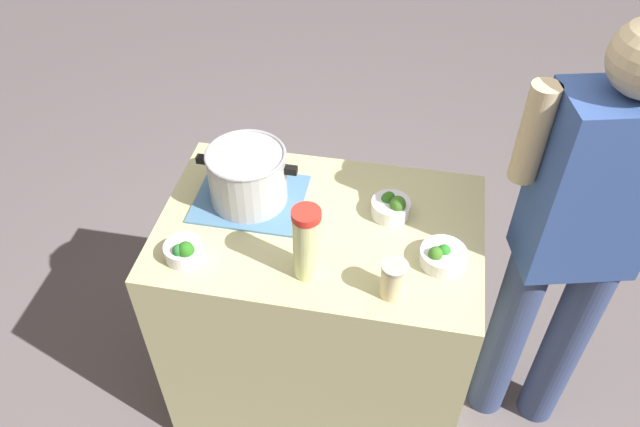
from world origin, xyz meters
The scene contains 10 objects.
ground_plane centered at (0.00, 0.00, 0.00)m, with size 8.00×8.00×0.00m, color slate.
counter_slab centered at (0.00, 0.00, 0.47)m, with size 1.02×0.67×0.94m, color #C0BD83.
dish_cloth centered at (-0.25, 0.07, 0.95)m, with size 0.35×0.29×0.01m, color teal.
cooking_pot centered at (-0.25, 0.07, 1.05)m, with size 0.32×0.26×0.19m.
lemonade_pitcher centered at (0.00, -0.20, 1.07)m, with size 0.08×0.08×0.25m.
mason_jar centered at (0.25, -0.23, 1.00)m, with size 0.08×0.08×0.12m.
broccoli_bowl_front centered at (0.21, 0.09, 0.98)m, with size 0.13×0.13×0.09m.
broccoli_bowl_center centered at (0.38, -0.09, 0.97)m, with size 0.14×0.14×0.08m.
broccoli_bowl_back centered at (-0.37, -0.21, 0.97)m, with size 0.12×0.12×0.08m.
person_cook centered at (0.78, 0.05, 0.94)m, with size 0.50×0.28×1.69m.
Camera 1 is at (0.26, -1.38, 2.36)m, focal length 35.41 mm.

